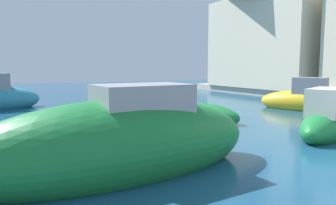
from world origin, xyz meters
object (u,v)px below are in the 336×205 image
moored_boat_4 (116,103)px  waterfront_building_annex (277,35)px  moored_boat_6 (204,114)px  moored_boat_3 (303,101)px  moored_boat_1 (122,144)px  moored_boat_2 (328,121)px

moored_boat_4 → waterfront_building_annex: bearing=-56.9°
moored_boat_4 → moored_boat_6: size_ratio=1.12×
moored_boat_3 → moored_boat_4: moored_boat_3 is taller
moored_boat_1 → moored_boat_2: moored_boat_1 is taller
moored_boat_2 → moored_boat_6: size_ratio=1.25×
moored_boat_3 → moored_boat_6: (-6.15, -0.38, -0.20)m
moored_boat_2 → moored_boat_6: 4.44m
moored_boat_6 → moored_boat_3: bearing=-104.1°
moored_boat_1 → moored_boat_4: moored_boat_1 is taller
moored_boat_2 → moored_boat_3: moored_boat_3 is taller
moored_boat_1 → moored_boat_3: 12.09m
moored_boat_1 → moored_boat_6: bearing=-142.2°
moored_boat_1 → waterfront_building_annex: 22.23m
moored_boat_2 → moored_boat_4: (-3.80, 8.96, -0.11)m
moored_boat_1 → waterfront_building_annex: bearing=-147.4°
waterfront_building_annex → moored_boat_2: bearing=-131.1°
moored_boat_4 → moored_boat_6: (1.94, -4.93, -0.08)m
moored_boat_1 → moored_boat_3: size_ratio=1.41×
moored_boat_1 → waterfront_building_annex: waterfront_building_annex is taller
moored_boat_1 → moored_boat_3: (11.14, 4.70, -0.13)m
moored_boat_3 → moored_boat_6: size_ratio=1.33×
moored_boat_2 → moored_boat_4: moored_boat_2 is taller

